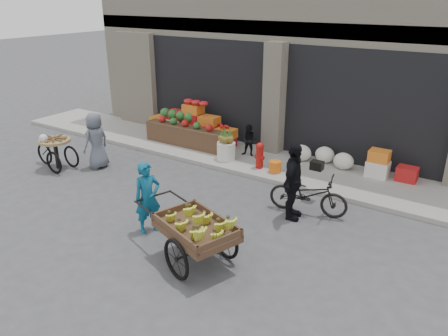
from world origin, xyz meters
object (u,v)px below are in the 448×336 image
Objects in this scene: pineapple_bin at (226,151)px; orange_bucket at (275,167)px; vendor_woman at (148,198)px; tricycle_cart at (56,149)px; seated_person at (249,140)px; banana_cart at (194,225)px; bicycle at (308,194)px; cyclist at (293,182)px; vendor_grey at (96,141)px; fire_hydrant at (260,154)px.

orange_bucket is at bearing -3.58° from pineapple_bin.
tricycle_cart is at bearing 101.33° from vendor_woman.
seated_person is 0.63× the size of vendor_woman.
banana_cart is 1.49m from vendor_woman.
bicycle is 1.02× the size of cyclist.
tricycle_cart is at bearing 87.74° from cyclist.
cyclist reaches higher than pineapple_bin.
pineapple_bin is 0.36× the size of tricycle_cart.
vendor_woman is 4.61m from tricycle_cart.
pineapple_bin is at bearing 135.57° from banana_cart.
seated_person is 0.54× the size of bicycle.
vendor_grey is (0.89, 0.66, 0.21)m from tricycle_cart.
fire_hydrant is (1.10, -0.05, 0.13)m from pineapple_bin.
vendor_grey is 0.93× the size of cyclist.
seated_person is 3.50m from bicycle.
orange_bucket is 2.14m from bicycle.
fire_hydrant is 0.48× the size of vendor_woman.
pineapple_bin is 1.11m from fire_hydrant.
bicycle is at bearing 91.09° from banana_cart.
banana_cart is at bearing -80.30° from seated_person.
tricycle_cart is at bearing -149.49° from fire_hydrant.
bicycle is at bearing 11.91° from tricycle_cart.
tricycle_cart is (-4.79, -2.82, 0.06)m from fire_hydrant.
tricycle_cart is at bearing -149.66° from seated_person.
fire_hydrant is at bearing 174.29° from orange_bucket.
cyclist reaches higher than orange_bucket.
fire_hydrant reaches higher than orange_bucket.
pineapple_bin is 0.20× the size of banana_cart.
vendor_grey is at bearing -151.04° from fire_hydrant.
vendor_grey reaches higher than orange_bucket.
vendor_woman is 3.02m from cyclist.
orange_bucket is 0.22× the size of vendor_woman.
cyclist reaches higher than fire_hydrant.
cyclist is (0.74, 2.47, 0.08)m from banana_cart.
cyclist is (-0.20, -0.40, 0.39)m from bicycle.
tricycle_cart is 0.83× the size of bicycle.
fire_hydrant is at bearing -2.60° from pineapple_bin.
vendor_grey reaches higher than seated_person.
cyclist is (1.84, -1.92, 0.34)m from fire_hydrant.
tricycle_cart reaches higher than pineapple_bin.
vendor_grey is at bearing 37.85° from tricycle_cart.
vendor_woman reaches higher than seated_person.
vendor_grey is 5.74m from cyclist.
banana_cart is 1.87× the size of tricycle_cart.
fire_hydrant is 4.53m from banana_cart.
pineapple_bin is at bearing -133.69° from seated_person.
pineapple_bin is 4.14m from vendor_woman.
bicycle is at bearing 97.89° from vendor_grey.
vendor_woman is 1.04× the size of tricycle_cart.
tricycle_cart is at bearing 90.79° from bicycle.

